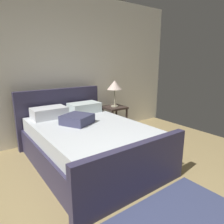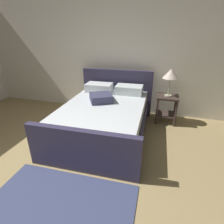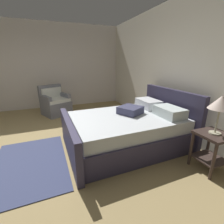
# 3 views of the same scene
# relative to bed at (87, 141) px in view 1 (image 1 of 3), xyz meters

# --- Properties ---
(wall_back) EXTENTS (6.46, 0.12, 2.84)m
(wall_back) POSITION_rel_bed_xyz_m (-0.35, 1.27, 1.08)
(wall_back) COLOR silver
(wall_back) RESTS_ON ground
(bed) EXTENTS (1.68, 2.27, 1.06)m
(bed) POSITION_rel_bed_xyz_m (0.00, 0.00, 0.00)
(bed) COLOR #34304B
(bed) RESTS_ON ground
(nightstand_right) EXTENTS (0.44, 0.44, 0.60)m
(nightstand_right) POSITION_rel_bed_xyz_m (1.14, 0.83, 0.06)
(nightstand_right) COLOR #3B2D28
(nightstand_right) RESTS_ON ground
(table_lamp_right) EXTENTS (0.32, 0.32, 0.57)m
(table_lamp_right) POSITION_rel_bed_xyz_m (1.14, 0.83, 0.72)
(table_lamp_right) COLOR #B7B293
(table_lamp_right) RESTS_ON nightstand_right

